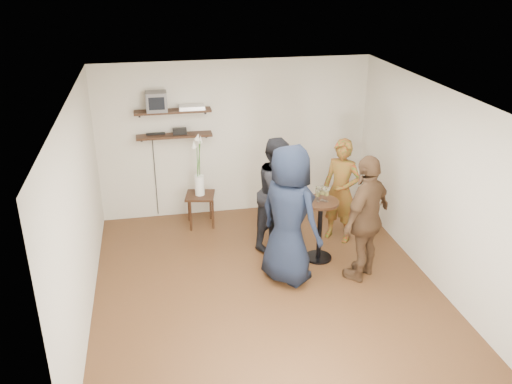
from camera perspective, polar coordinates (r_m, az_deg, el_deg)
room at (r=6.73m, az=1.18°, el=-0.74°), size 4.58×5.08×2.68m
shelf_upper at (r=8.66m, az=-8.75°, el=8.41°), size 1.20×0.25×0.04m
shelf_lower at (r=8.78m, az=-8.59°, el=5.89°), size 1.20×0.25×0.04m
crt_monitor at (r=8.62m, az=-10.45°, el=9.37°), size 0.32×0.30×0.30m
dvd_deck at (r=8.67m, az=-6.79°, el=8.85°), size 0.40×0.24×0.06m
radio at (r=8.76m, az=-8.04°, el=6.35°), size 0.22×0.10×0.10m
power_strip at (r=8.81m, az=-10.52°, el=6.04°), size 0.30×0.05×0.03m
side_table at (r=8.83m, az=-5.89°, el=-0.80°), size 0.53×0.53×0.54m
vase_lilies at (r=8.66m, az=-6.01°, el=1.76°), size 0.20×0.21×1.06m
drinks_table at (r=7.79m, az=6.75°, el=-3.15°), size 0.51×0.51×0.92m
wine_glass_fl at (r=7.56m, az=6.54°, el=-0.16°), size 0.06×0.06×0.18m
wine_glass_fr at (r=7.58m, az=7.44°, el=-0.01°), size 0.07×0.07×0.21m
wine_glass_bl at (r=7.64m, az=6.49°, el=0.12°), size 0.06×0.06×0.19m
wine_glass_br at (r=7.59m, az=7.04°, el=0.10°), size 0.07×0.07×0.22m
person_plaid at (r=8.30m, az=8.93°, el=0.11°), size 0.70×0.68×1.62m
person_dark at (r=8.02m, az=2.41°, el=-0.13°), size 1.05×1.03×1.70m
person_navy at (r=7.10m, az=3.51°, el=-2.47°), size 1.05×1.12×1.92m
person_brown at (r=7.33m, az=11.53°, el=-2.72°), size 1.08×0.98×1.76m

